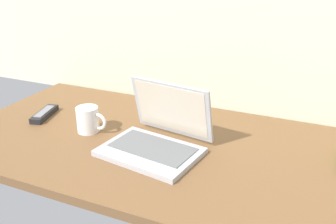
{
  "coord_description": "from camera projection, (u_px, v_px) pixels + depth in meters",
  "views": [
    {
      "loc": [
        0.43,
        -1.03,
        0.63
      ],
      "look_at": [
        -0.03,
        0.0,
        0.15
      ],
      "focal_mm": 39.51,
      "sensor_mm": 36.0,
      "label": 1
    }
  ],
  "objects": [
    {
      "name": "desk",
      "position": [
        175.0,
        149.0,
        1.27
      ],
      "size": [
        1.6,
        0.76,
        0.03
      ],
      "color": "brown",
      "rests_on": "ground"
    },
    {
      "name": "laptop",
      "position": [
        158.0,
        136.0,
        1.22
      ],
      "size": [
        0.34,
        0.31,
        0.21
      ],
      "color": "#B2B5BA",
      "rests_on": "desk"
    },
    {
      "name": "coffee_mug",
      "position": [
        88.0,
        119.0,
        1.34
      ],
      "size": [
        0.12,
        0.08,
        0.09
      ],
      "color": "white",
      "rests_on": "desk"
    },
    {
      "name": "remote_control_near",
      "position": [
        44.0,
        114.0,
        1.48
      ],
      "size": [
        0.08,
        0.17,
        0.02
      ],
      "color": "black",
      "rests_on": "desk"
    }
  ]
}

